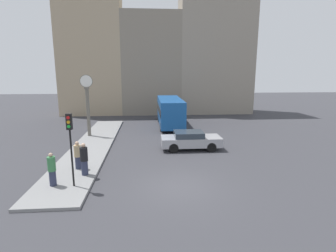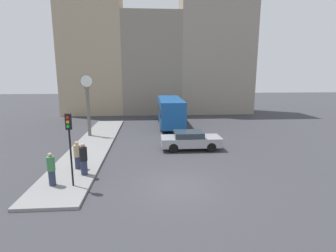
% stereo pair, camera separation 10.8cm
% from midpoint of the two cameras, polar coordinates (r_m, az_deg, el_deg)
% --- Properties ---
extents(ground_plane, '(120.00, 120.00, 0.00)m').
position_cam_midpoint_polar(ground_plane, '(13.54, 2.03, -13.02)').
color(ground_plane, '#38383D').
extents(sidewalk_corner, '(2.85, 19.78, 0.15)m').
position_cam_midpoint_polar(sidewalk_corner, '(21.32, -16.14, -3.99)').
color(sidewalk_corner, gray).
rests_on(sidewalk_corner, ground_plane).
extents(building_row, '(25.88, 5.00, 18.21)m').
position_cam_midpoint_polar(building_row, '(37.15, -1.56, 15.42)').
color(building_row, tan).
rests_on(building_row, ground_plane).
extents(sedan_car, '(4.41, 1.84, 1.35)m').
position_cam_midpoint_polar(sedan_car, '(19.56, 4.75, -3.04)').
color(sedan_car, '#9E9EA3').
rests_on(sedan_car, ground_plane).
extents(bus_distant, '(2.36, 8.10, 2.94)m').
position_cam_midpoint_polar(bus_distant, '(27.71, 0.32, 3.37)').
color(bus_distant, '#195199').
rests_on(bus_distant, ground_plane).
extents(traffic_light_near, '(0.26, 0.24, 3.60)m').
position_cam_midpoint_polar(traffic_light_near, '(13.25, -20.76, -1.82)').
color(traffic_light_near, black).
rests_on(traffic_light_near, sidewalk_corner).
extents(street_clock, '(1.07, 0.37, 5.30)m').
position_cam_midpoint_polar(street_clock, '(23.73, -17.21, 4.46)').
color(street_clock, '#666056').
rests_on(street_clock, sidewalk_corner).
extents(pedestrian_tan_coat, '(0.39, 0.39, 1.63)m').
position_cam_midpoint_polar(pedestrian_tan_coat, '(16.04, -19.24, -6.05)').
color(pedestrian_tan_coat, '#2D334C').
rests_on(pedestrian_tan_coat, sidewalk_corner).
extents(pedestrian_black_jacket, '(0.41, 0.41, 1.78)m').
position_cam_midpoint_polar(pedestrian_black_jacket, '(14.98, -17.99, -6.91)').
color(pedestrian_black_jacket, '#2D334C').
rests_on(pedestrian_black_jacket, sidewalk_corner).
extents(pedestrian_green_hoodie, '(0.38, 0.38, 1.68)m').
position_cam_midpoint_polar(pedestrian_green_hoodie, '(14.18, -24.15, -8.64)').
color(pedestrian_green_hoodie, '#2D334C').
rests_on(pedestrian_green_hoodie, sidewalk_corner).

